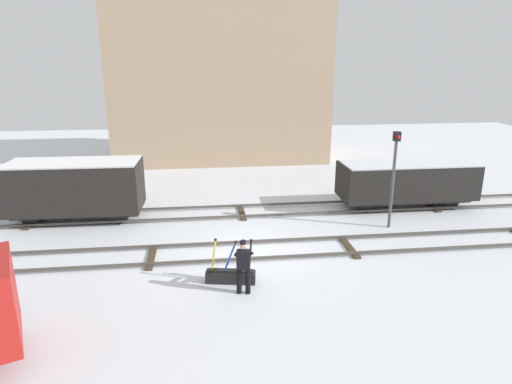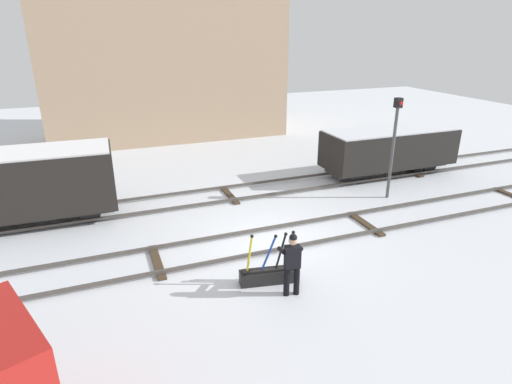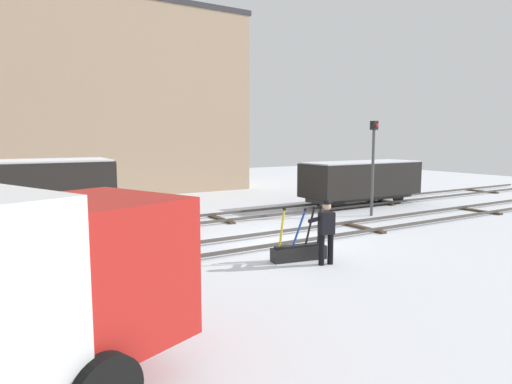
{
  "view_description": "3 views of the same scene",
  "coord_description": "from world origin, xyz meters",
  "px_view_note": "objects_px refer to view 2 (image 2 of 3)",
  "views": [
    {
      "loc": [
        -1.65,
        -14.31,
        6.61
      ],
      "look_at": [
        0.39,
        2.25,
        1.57
      ],
      "focal_mm": 31.11,
      "sensor_mm": 36.0,
      "label": 1
    },
    {
      "loc": [
        -4.64,
        -10.78,
        6.23
      ],
      "look_at": [
        0.02,
        1.32,
        1.21
      ],
      "focal_mm": 29.48,
      "sensor_mm": 36.0,
      "label": 2
    },
    {
      "loc": [
        -8.03,
        -11.34,
        3.24
      ],
      "look_at": [
        0.16,
        1.85,
        1.36
      ],
      "focal_mm": 31.52,
      "sensor_mm": 36.0,
      "label": 3
    }
  ],
  "objects_px": {
    "switch_lever_frame": "(269,274)",
    "rail_worker": "(292,261)",
    "signal_post": "(394,139)",
    "freight_car_mid_siding": "(389,148)",
    "freight_car_far_end": "(30,183)"
  },
  "relations": [
    {
      "from": "switch_lever_frame",
      "to": "freight_car_far_end",
      "type": "distance_m",
      "value": 8.78
    },
    {
      "from": "switch_lever_frame",
      "to": "freight_car_mid_siding",
      "type": "xyz_separation_m",
      "value": [
        8.48,
        6.25,
        0.98
      ]
    },
    {
      "from": "freight_car_mid_siding",
      "to": "switch_lever_frame",
      "type": "bearing_deg",
      "value": -143.74
    },
    {
      "from": "rail_worker",
      "to": "freight_car_mid_siding",
      "type": "distance_m",
      "value": 10.71
    },
    {
      "from": "switch_lever_frame",
      "to": "rail_worker",
      "type": "distance_m",
      "value": 1.03
    },
    {
      "from": "signal_post",
      "to": "freight_car_mid_siding",
      "type": "bearing_deg",
      "value": 53.65
    },
    {
      "from": "rail_worker",
      "to": "freight_car_mid_siding",
      "type": "bearing_deg",
      "value": 50.77
    },
    {
      "from": "rail_worker",
      "to": "freight_car_mid_siding",
      "type": "height_order",
      "value": "freight_car_mid_siding"
    },
    {
      "from": "rail_worker",
      "to": "signal_post",
      "type": "height_order",
      "value": "signal_post"
    },
    {
      "from": "freight_car_far_end",
      "to": "switch_lever_frame",
      "type": "bearing_deg",
      "value": -44.57
    },
    {
      "from": "rail_worker",
      "to": "freight_car_far_end",
      "type": "relative_size",
      "value": 0.31
    },
    {
      "from": "signal_post",
      "to": "freight_car_mid_siding",
      "type": "relative_size",
      "value": 0.64
    },
    {
      "from": "switch_lever_frame",
      "to": "rail_worker",
      "type": "bearing_deg",
      "value": -53.82
    },
    {
      "from": "switch_lever_frame",
      "to": "signal_post",
      "type": "height_order",
      "value": "signal_post"
    },
    {
      "from": "signal_post",
      "to": "freight_car_far_end",
      "type": "bearing_deg",
      "value": 169.39
    }
  ]
}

